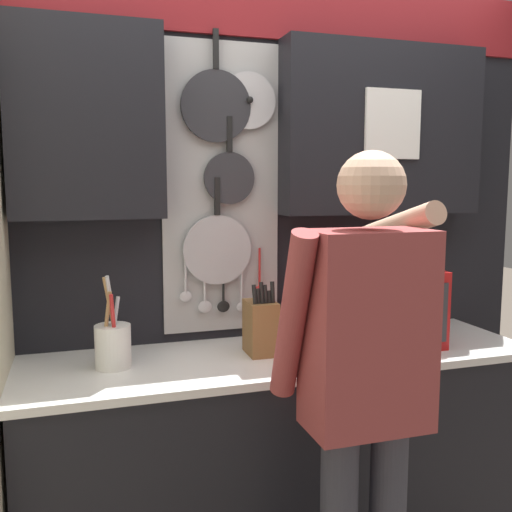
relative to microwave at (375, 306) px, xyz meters
The scene contains 6 objects.
base_cabinet_counter 0.75m from the microwave, behind, with size 2.01×0.59×0.93m.
back_wall_unit 0.62m from the microwave, 148.11° to the left, with size 2.58×0.22×2.44m.
microwave is the anchor object (origin of this frame).
knife_block 0.50m from the microwave, behind, with size 0.11×0.15×0.29m.
utensil_crock 1.06m from the microwave, behind, with size 0.13×0.13×0.34m.
person 0.62m from the microwave, 122.01° to the right, with size 0.54×0.66×1.69m.
Camera 1 is at (-0.76, -2.05, 1.59)m, focal length 40.00 mm.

